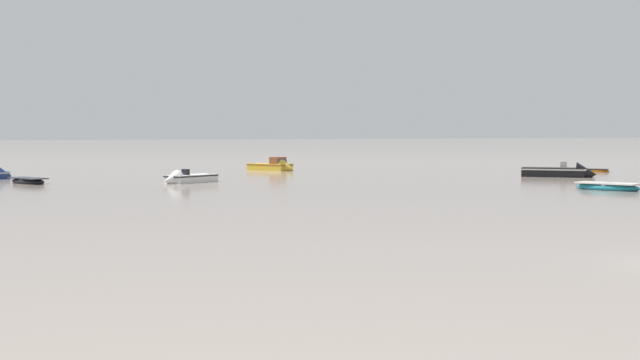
{
  "coord_description": "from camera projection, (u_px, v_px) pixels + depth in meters",
  "views": [
    {
      "loc": [
        -21.06,
        -18.47,
        4.01
      ],
      "look_at": [
        4.27,
        36.45,
        0.61
      ],
      "focal_mm": 48.58,
      "sensor_mm": 36.0,
      "label": 1
    }
  ],
  "objects": [
    {
      "name": "rowboat_moored_0",
      "position": [
        594.0,
        171.0,
        85.62
      ],
      "size": [
        2.69,
        2.84,
        0.46
      ],
      "rotation": [
        0.0,
        0.0,
        2.3
      ],
      "color": "orange",
      "rests_on": "ground"
    },
    {
      "name": "rowboat_moored_1",
      "position": [
        28.0,
        181.0,
        66.66
      ],
      "size": [
        2.94,
        4.26,
        0.64
      ],
      "rotation": [
        0.0,
        0.0,
        5.14
      ],
      "color": "black",
      "rests_on": "ground"
    },
    {
      "name": "motorboat_moored_2",
      "position": [
        565.0,
        174.0,
        76.35
      ],
      "size": [
        5.99,
        6.08,
        2.18
      ],
      "rotation": [
        0.0,
        0.0,
        5.48
      ],
      "color": "black",
      "rests_on": "ground"
    },
    {
      "name": "rowboat_moored_4",
      "position": [
        608.0,
        187.0,
        59.25
      ],
      "size": [
        3.13,
        4.77,
        0.71
      ],
      "rotation": [
        0.0,
        0.0,
        5.1
      ],
      "color": "#197084",
      "rests_on": "ground"
    },
    {
      "name": "motorboat_moored_3",
      "position": [
        185.0,
        180.0,
        67.56
      ],
      "size": [
        5.16,
        3.79,
        1.69
      ],
      "rotation": [
        0.0,
        0.0,
        3.62
      ],
      "color": "white",
      "rests_on": "ground"
    },
    {
      "name": "motorboat_moored_4",
      "position": [
        276.0,
        167.0,
        88.89
      ],
      "size": [
        4.22,
        5.72,
        2.08
      ],
      "rotation": [
        0.0,
        0.0,
        5.2
      ],
      "color": "gold",
      "rests_on": "ground"
    }
  ]
}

